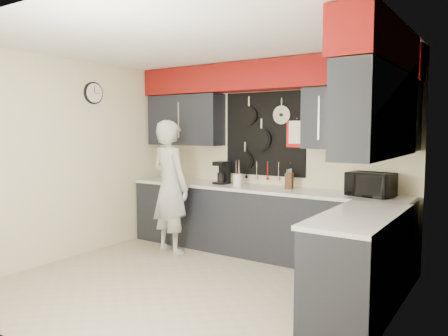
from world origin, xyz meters
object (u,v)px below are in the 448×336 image
Objects in this scene: person at (170,187)px; coffee_maker at (223,172)px; knife_block at (289,181)px; microwave at (370,184)px; utensil_crock at (238,180)px.

coffee_maker is at bearing -113.72° from person.
person is at bearing -165.90° from knife_block.
coffee_maker is 0.78m from person.
knife_block is 0.64× the size of coffee_maker.
utensil_crock is at bearing -169.68° from microwave.
person reaches higher than knife_block.
microwave is 1.05m from knife_block.
microwave reaches higher than knife_block.
person is (-1.47, -0.62, -0.12)m from knife_block.
person is at bearing -142.72° from utensil_crock.
knife_block is 1.02m from coffee_maker.
knife_block is at bearing 5.19° from utensil_crock.
coffee_maker is at bearing -171.02° from microwave.
microwave is 3.11× the size of utensil_crock.
person reaches higher than microwave.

